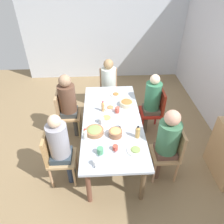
{
  "coord_description": "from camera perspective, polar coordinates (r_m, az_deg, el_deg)",
  "views": [
    {
      "loc": [
        2.65,
        -0.14,
        2.85
      ],
      "look_at": [
        0.0,
        0.0,
        0.87
      ],
      "focal_mm": 33.68,
      "sensor_mm": 36.0,
      "label": 1
    }
  ],
  "objects": [
    {
      "name": "ground_plane",
      "position": [
        3.89,
        0.0,
        -10.32
      ],
      "size": [
        7.07,
        7.07,
        0.0
      ],
      "primitive_type": "plane",
      "color": "#8B724F"
    },
    {
      "name": "wall_left",
      "position": [
        5.86,
        -1.68,
        21.4
      ],
      "size": [
        0.12,
        4.34,
        2.6
      ],
      "primitive_type": "cube",
      "color": "silver",
      "rests_on": "ground_plane"
    },
    {
      "name": "dining_table",
      "position": [
        3.45,
        0.0,
        -2.95
      ],
      "size": [
        2.12,
        0.94,
        0.72
      ],
      "color": "#B1BBC9",
      "rests_on": "ground_plane"
    },
    {
      "name": "chair_0",
      "position": [
        4.71,
        -0.94,
        6.98
      ],
      "size": [
        0.4,
        0.4,
        0.9
      ],
      "color": "tan",
      "rests_on": "ground_plane"
    },
    {
      "name": "person_0",
      "position": [
        4.54,
        -0.92,
        8.6
      ],
      "size": [
        0.31,
        0.31,
        1.18
      ],
      "color": "brown",
      "rests_on": "ground_plane"
    },
    {
      "name": "chair_1",
      "position": [
        4.07,
        11.63,
        0.79
      ],
      "size": [
        0.4,
        0.4,
        0.9
      ],
      "color": "red",
      "rests_on": "ground_plane"
    },
    {
      "name": "person_1",
      "position": [
        3.93,
        10.72,
        3.3
      ],
      "size": [
        0.3,
        0.3,
        1.23
      ],
      "color": "brown",
      "rests_on": "ground_plane"
    },
    {
      "name": "chair_2",
      "position": [
        3.23,
        -14.98,
        -11.25
      ],
      "size": [
        0.4,
        0.4,
        0.9
      ],
      "color": "tan",
      "rests_on": "ground_plane"
    },
    {
      "name": "person_2",
      "position": [
        3.06,
        -13.94,
        -8.54
      ],
      "size": [
        0.3,
        0.3,
        1.24
      ],
      "color": "#2C3D49",
      "rests_on": "ground_plane"
    },
    {
      "name": "chair_3",
      "position": [
        4.01,
        -12.63,
        0.03
      ],
      "size": [
        0.4,
        0.4,
        0.9
      ],
      "color": "tan",
      "rests_on": "ground_plane"
    },
    {
      "name": "person_3",
      "position": [
        3.85,
        -11.8,
        3.01
      ],
      "size": [
        0.3,
        0.3,
        1.27
      ],
      "color": "#3E3849",
      "rests_on": "ground_plane"
    },
    {
      "name": "chair_4",
      "position": [
        3.31,
        15.62,
        -10.05
      ],
      "size": [
        0.4,
        0.4,
        0.9
      ],
      "color": "tan",
      "rests_on": "ground_plane"
    },
    {
      "name": "person_4",
      "position": [
        3.11,
        14.76,
        -7.13
      ],
      "size": [
        0.32,
        0.32,
        1.25
      ],
      "color": "brown",
      "rests_on": "ground_plane"
    },
    {
      "name": "plate_0",
      "position": [
        2.91,
        6.45,
        -10.22
      ],
      "size": [
        0.24,
        0.24,
        0.04
      ],
      "color": "white",
      "rests_on": "dining_table"
    },
    {
      "name": "plate_1",
      "position": [
        3.41,
        -1.44,
        -1.65
      ],
      "size": [
        0.24,
        0.24,
        0.04
      ],
      "color": "silver",
      "rests_on": "dining_table"
    },
    {
      "name": "plate_2",
      "position": [
        3.64,
        -0.46,
        1.18
      ],
      "size": [
        0.21,
        0.21,
        0.04
      ],
      "color": "white",
      "rests_on": "dining_table"
    },
    {
      "name": "plate_3",
      "position": [
        4.0,
        1.04,
        4.8
      ],
      "size": [
        0.2,
        0.2,
        0.04
      ],
      "color": "silver",
      "rests_on": "dining_table"
    },
    {
      "name": "bowl_0",
      "position": [
        3.08,
        0.95,
        -5.62
      ],
      "size": [
        0.2,
        0.2,
        0.11
      ],
      "color": "#905D3F",
      "rests_on": "dining_table"
    },
    {
      "name": "bowl_1",
      "position": [
        3.13,
        -4.72,
        -5.15
      ],
      "size": [
        0.27,
        0.27,
        0.09
      ],
      "color": "#996944",
      "rests_on": "dining_table"
    },
    {
      "name": "bowl_2",
      "position": [
        3.7,
        3.99,
        2.45
      ],
      "size": [
        0.24,
        0.24,
        0.1
      ],
      "color": "beige",
      "rests_on": "dining_table"
    },
    {
      "name": "cup_0",
      "position": [
        2.84,
        -3.24,
        -10.47
      ],
      "size": [
        0.12,
        0.09,
        0.09
      ],
      "color": "#4B9468",
      "rests_on": "dining_table"
    },
    {
      "name": "cup_1",
      "position": [
        3.31,
        -2.84,
        -2.31
      ],
      "size": [
        0.12,
        0.09,
        0.1
      ],
      "color": "white",
      "rests_on": "dining_table"
    },
    {
      "name": "cup_2",
      "position": [
        3.52,
        1.44,
        0.56
      ],
      "size": [
        0.11,
        0.08,
        0.1
      ],
      "color": "#D35544",
      "rests_on": "dining_table"
    },
    {
      "name": "cup_3",
      "position": [
        3.2,
        2.54,
        -4.03
      ],
      "size": [
        0.12,
        0.08,
        0.09
      ],
      "color": "white",
      "rests_on": "dining_table"
    },
    {
      "name": "cup_4",
      "position": [
        2.72,
        -4.4,
        -13.53
      ],
      "size": [
        0.11,
        0.07,
        0.08
      ],
      "color": "white",
      "rests_on": "dining_table"
    },
    {
      "name": "cup_5",
      "position": [
        2.89,
        0.91,
        -9.72
      ],
      "size": [
        0.11,
        0.07,
        0.07
      ],
      "color": "#C34939",
      "rests_on": "dining_table"
    },
    {
      "name": "bottle_0",
      "position": [
        3.54,
        -2.49,
        1.48
      ],
      "size": [
        0.05,
        0.05,
        0.19
      ],
      "color": "tan",
      "rests_on": "dining_table"
    },
    {
      "name": "bottle_1",
      "position": [
        3.05,
        7.0,
        -5.46
      ],
      "size": [
        0.07,
        0.07,
        0.2
      ],
      "color": "tan",
      "rests_on": "dining_table"
    },
    {
      "name": "bottle_2",
      "position": [
        3.03,
        -7.33,
        -6.01
      ],
      "size": [
        0.06,
        0.06,
        0.18
      ],
      "color": "silver",
      "rests_on": "dining_table"
    }
  ]
}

